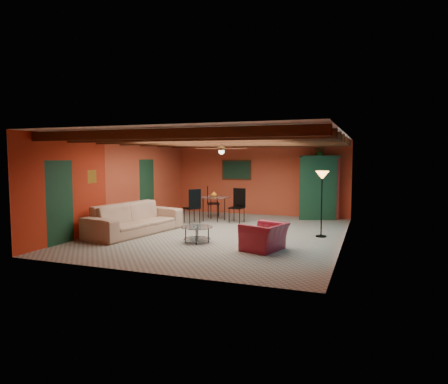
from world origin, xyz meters
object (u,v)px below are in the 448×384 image
at_px(armoire, 319,188).
at_px(potted_plant, 320,151).
at_px(vase, 214,185).
at_px(dining_table, 214,204).
at_px(sofa, 135,219).
at_px(coffee_table, 197,234).
at_px(armchair, 264,237).
at_px(floor_lamp, 322,204).

distance_m(armoire, potted_plant, 1.28).
xyz_separation_m(potted_plant, vase, (-3.24, -1.66, -1.12)).
bearing_deg(dining_table, sofa, -113.12).
height_order(coffee_table, dining_table, dining_table).
distance_m(armchair, potted_plant, 5.61).
height_order(armchair, armoire, armoire).
xyz_separation_m(sofa, floor_lamp, (4.91, 1.35, 0.46)).
bearing_deg(armoire, sofa, -153.80).
distance_m(armchair, coffee_table, 1.81).
xyz_separation_m(sofa, coffee_table, (2.09, -0.45, -0.22)).
distance_m(armoire, floor_lamp, 3.21).
xyz_separation_m(dining_table, armoire, (3.24, 1.66, 0.50)).
xyz_separation_m(dining_table, potted_plant, (3.24, 1.66, 1.78)).
bearing_deg(potted_plant, armoire, 0.00).
bearing_deg(coffee_table, dining_table, 104.68).
relative_size(armchair, potted_plant, 2.22).
relative_size(coffee_table, potted_plant, 1.84).
relative_size(floor_lamp, vase, 9.66).
bearing_deg(armchair, armoire, -169.72).
distance_m(coffee_table, floor_lamp, 3.42).
height_order(armchair, dining_table, dining_table).
bearing_deg(armchair, potted_plant, -169.72).
relative_size(dining_table, potted_plant, 4.98).
height_order(floor_lamp, vase, floor_lamp).
distance_m(armchair, armoire, 5.29).
relative_size(coffee_table, vase, 4.35).
relative_size(coffee_table, armoire, 0.38).
xyz_separation_m(sofa, potted_plant, (4.46, 4.52, 1.91)).
bearing_deg(potted_plant, coffee_table, -115.51).
bearing_deg(floor_lamp, vase, 157.72).
height_order(dining_table, potted_plant, potted_plant).
bearing_deg(vase, dining_table, 0.00).
xyz_separation_m(coffee_table, vase, (-0.87, 3.32, 1.01)).
bearing_deg(sofa, potted_plant, -33.60).
distance_m(coffee_table, armoire, 5.58).
distance_m(floor_lamp, vase, 4.00).
distance_m(sofa, dining_table, 3.12).
height_order(coffee_table, potted_plant, potted_plant).
bearing_deg(potted_plant, floor_lamp, -81.92).
bearing_deg(armoire, vase, -172.10).
bearing_deg(sofa, dining_table, -12.07).
distance_m(dining_table, floor_lamp, 4.00).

